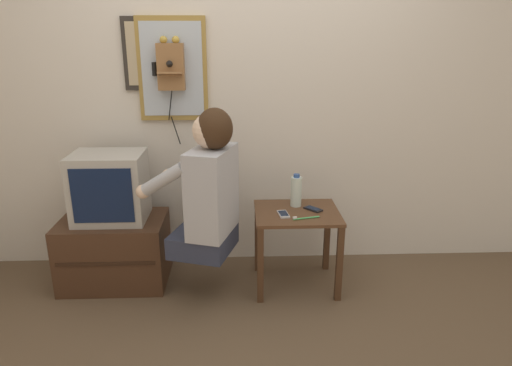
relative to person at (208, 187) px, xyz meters
name	(u,v)px	position (x,y,z in m)	size (l,w,h in m)	color
ground_plane	(254,335)	(0.27, -0.45, -0.76)	(14.00, 14.00, 0.00)	brown
wall_back	(249,92)	(0.27, 0.56, 0.51)	(6.80, 0.05, 2.55)	beige
side_table	(297,227)	(0.57, 0.11, -0.33)	(0.56, 0.47, 0.54)	#51331E
person	(208,187)	(0.00, 0.00, 0.00)	(0.63, 0.55, 0.93)	#2D3347
tv_stand	(115,251)	(-0.68, 0.21, -0.53)	(0.71, 0.48, 0.47)	#422819
television	(110,187)	(-0.67, 0.22, -0.07)	(0.47, 0.37, 0.46)	#ADA89E
wall_phone_antique	(171,66)	(-0.26, 0.48, 0.70)	(0.22, 0.19, 0.73)	olive
framed_picture	(153,54)	(-0.38, 0.52, 0.78)	(0.40, 0.03, 0.48)	#2D2823
wall_mirror	(172,69)	(-0.25, 0.52, 0.68)	(0.47, 0.04, 0.69)	olive
cell_phone_held	(283,214)	(0.48, 0.06, -0.21)	(0.08, 0.13, 0.01)	silver
cell_phone_spare	(313,209)	(0.69, 0.14, -0.21)	(0.13, 0.13, 0.01)	black
water_bottle	(296,191)	(0.58, 0.22, -0.11)	(0.08, 0.08, 0.23)	silver
toothbrush	(304,218)	(0.60, -0.02, -0.21)	(0.18, 0.05, 0.02)	#4CBF66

